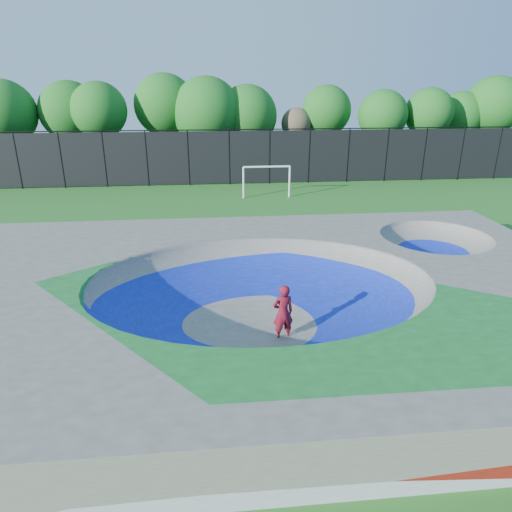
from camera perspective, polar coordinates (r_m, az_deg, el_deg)
The scene contains 7 objects.
ground at distance 15.05m, azimuth 0.54°, elevation -8.05°, with size 120.00×120.00×0.00m, color #20631B.
skate_deck at distance 14.70m, azimuth 0.55°, elevation -5.49°, with size 22.00×14.00×1.50m, color gray.
skater at distance 13.65m, azimuth 3.39°, elevation -7.10°, with size 0.65×0.43×1.78m, color red.
skateboard at distance 14.08m, azimuth 3.32°, elevation -10.21°, with size 0.78×0.22×0.05m, color black.
soccer_goal at distance 30.52m, azimuth 1.34°, elevation 10.02°, with size 3.19×0.12×2.11m.
fence at distance 34.50m, azimuth -3.35°, elevation 12.34°, with size 48.09×0.09×4.04m.
treeline at distance 39.12m, azimuth -7.97°, elevation 17.48°, with size 52.80×6.83×8.06m.
Camera 1 is at (-1.46, -13.07, 7.33)m, focal length 32.00 mm.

